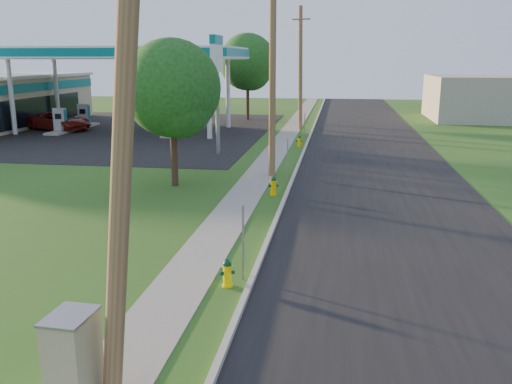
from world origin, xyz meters
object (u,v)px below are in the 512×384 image
(utility_pole_mid, at_px, (272,72))
(hydrant_mid, at_px, (273,186))
(hydrant_far, at_px, (299,141))
(utility_cabinet, at_px, (73,357))
(utility_pole_far, at_px, (300,68))
(fuel_pump_nw, at_px, (60,124))
(price_pylon, at_px, (217,61))
(utility_pole_near, at_px, (123,111))
(fuel_pump_ne, at_px, (174,126))
(hydrant_near, at_px, (227,273))
(car_red, at_px, (60,121))
(tree_lot, at_px, (248,64))
(tree_verge, at_px, (174,92))
(fuel_pump_se, at_px, (189,120))
(fuel_pump_sw, at_px, (84,118))

(utility_pole_mid, relative_size, hydrant_mid, 11.78)
(hydrant_far, distance_m, utility_cabinet, 27.36)
(utility_pole_far, relative_size, hydrant_mid, 11.43)
(fuel_pump_nw, xyz_separation_m, price_pylon, (14.00, -7.50, 4.71))
(utility_pole_near, relative_size, utility_pole_far, 1.00)
(fuel_pump_ne, relative_size, hydrant_far, 4.27)
(utility_pole_near, xyz_separation_m, hydrant_near, (0.53, 4.72, -4.45))
(hydrant_mid, xyz_separation_m, car_red, (-19.30, 18.33, 0.34))
(tree_lot, bearing_deg, fuel_pump_nw, -137.53)
(utility_pole_mid, bearing_deg, tree_verge, -144.44)
(fuel_pump_ne, relative_size, fuel_pump_se, 1.00)
(utility_pole_mid, relative_size, utility_pole_far, 1.03)
(fuel_pump_sw, bearing_deg, car_red, -108.53)
(utility_pole_near, xyz_separation_m, utility_pole_mid, (-0.00, 18.00, 0.15))
(tree_verge, height_order, hydrant_mid, tree_verge)
(utility_pole_near, bearing_deg, hydrant_mid, 87.79)
(fuel_pump_ne, height_order, car_red, fuel_pump_ne)
(hydrant_near, distance_m, utility_cabinet, 5.17)
(utility_pole_near, height_order, utility_cabinet, utility_pole_near)
(utility_pole_far, xyz_separation_m, tree_verge, (-3.94, -20.82, -0.66))
(fuel_pump_se, bearing_deg, tree_verge, -75.95)
(utility_cabinet, bearing_deg, utility_pole_near, 9.92)
(utility_pole_far, distance_m, hydrant_mid, 22.31)
(fuel_pump_ne, distance_m, car_red, 9.96)
(hydrant_near, height_order, utility_cabinet, utility_cabinet)
(utility_cabinet, bearing_deg, fuel_pump_se, 102.58)
(hydrant_near, bearing_deg, fuel_pump_se, 107.30)
(utility_pole_far, relative_size, hydrant_far, 12.68)
(fuel_pump_sw, distance_m, car_red, 2.67)
(utility_pole_near, bearing_deg, price_pylon, 99.42)
(fuel_pump_ne, distance_m, tree_lot, 12.90)
(hydrant_far, bearing_deg, utility_pole_far, 94.28)
(utility_pole_mid, bearing_deg, price_pylon, 125.34)
(utility_pole_far, xyz_separation_m, hydrant_near, (0.53, -31.28, -4.45))
(fuel_pump_nw, xyz_separation_m, fuel_pump_sw, (0.00, 4.00, 0.00))
(tree_lot, bearing_deg, utility_pole_mid, -77.97)
(utility_pole_mid, distance_m, utility_pole_far, 18.00)
(utility_pole_near, relative_size, fuel_pump_nw, 2.96)
(fuel_pump_ne, bearing_deg, utility_pole_mid, -55.60)
(fuel_pump_sw, height_order, utility_cabinet, fuel_pump_sw)
(utility_pole_mid, distance_m, hydrant_near, 14.06)
(price_pylon, bearing_deg, tree_lot, 94.02)
(tree_lot, distance_m, hydrant_far, 17.21)
(fuel_pump_se, xyz_separation_m, tree_lot, (3.66, 7.59, 4.33))
(hydrant_mid, bearing_deg, fuel_pump_ne, 119.25)
(utility_pole_near, bearing_deg, utility_pole_far, 90.00)
(tree_verge, bearing_deg, tree_lot, 92.72)
(utility_cabinet, bearing_deg, fuel_pump_ne, 104.13)
(hydrant_near, bearing_deg, tree_verge, 113.14)
(utility_pole_far, relative_size, tree_lot, 1.21)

